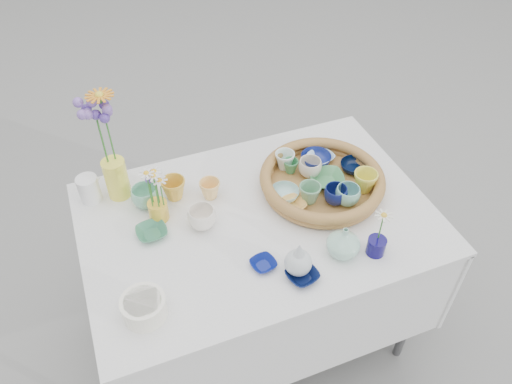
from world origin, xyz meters
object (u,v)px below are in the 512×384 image
object	(u,v)px
display_table	(258,329)
tall_vase_yellow	(117,178)
bud_vase_seafoam	(344,242)
wicker_tray	(322,181)

from	to	relation	value
display_table	tall_vase_yellow	world-z (taller)	tall_vase_yellow
display_table	bud_vase_seafoam	xyz separation A→B (m)	(0.20, -0.26, 0.82)
bud_vase_seafoam	tall_vase_yellow	bearing A→B (deg)	138.96
display_table	bud_vase_seafoam	bearing A→B (deg)	-52.49
bud_vase_seafoam	tall_vase_yellow	distance (m)	0.85
bud_vase_seafoam	tall_vase_yellow	world-z (taller)	tall_vase_yellow
tall_vase_yellow	bud_vase_seafoam	bearing A→B (deg)	-41.04
wicker_tray	tall_vase_yellow	size ratio (longest dim) A/B	2.95
display_table	bud_vase_seafoam	size ratio (longest dim) A/B	10.71
display_table	bud_vase_seafoam	distance (m)	0.89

